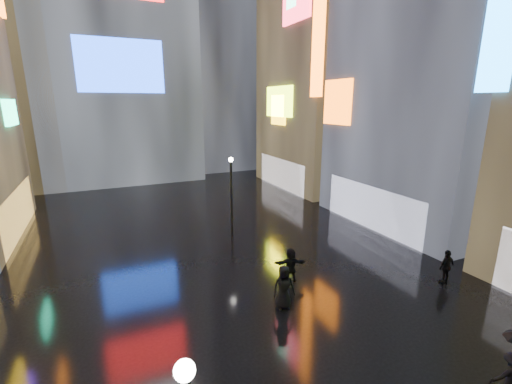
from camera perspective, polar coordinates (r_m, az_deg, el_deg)
ground at (r=22.74m, az=-8.47°, el=-7.57°), size 140.00×140.00×0.00m
building_right_mid at (r=28.43m, az=29.19°, el=26.07°), size 10.28×13.70×30.00m
building_right_far at (r=37.61m, az=11.75°, el=22.67°), size 10.28×12.00×28.00m
tower_flank_right at (r=49.30m, az=-7.57°, el=24.41°), size 12.00×12.00×34.00m
lamp_far at (r=22.26m, az=-4.12°, el=0.05°), size 0.30×0.30×5.20m
pedestrian_2 at (r=13.50m, az=36.82°, el=-23.54°), size 1.21×1.08×1.63m
pedestrian_3 at (r=19.30m, az=29.16°, el=-10.80°), size 1.01×0.46×1.70m
pedestrian_4 at (r=15.10m, az=4.65°, el=-15.53°), size 1.06×0.81×1.93m
pedestrian_5 at (r=17.17m, az=5.77°, el=-12.01°), size 1.67×0.98×1.71m
umbrella_2 at (r=14.46m, az=4.76°, el=-10.83°), size 1.25×1.26×0.81m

